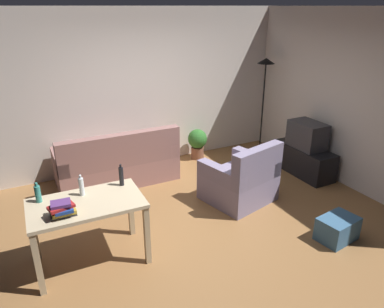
% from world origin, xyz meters
% --- Properties ---
extents(ground_plane, '(5.20, 4.40, 0.02)m').
position_xyz_m(ground_plane, '(0.00, 0.00, -0.01)').
color(ground_plane, olive).
extents(wall_rear, '(5.20, 0.10, 2.70)m').
position_xyz_m(wall_rear, '(0.00, 2.20, 1.35)').
color(wall_rear, silver).
rests_on(wall_rear, ground_plane).
extents(wall_right, '(0.10, 4.40, 2.70)m').
position_xyz_m(wall_right, '(2.60, 0.00, 1.35)').
color(wall_right, beige).
rests_on(wall_right, ground_plane).
extents(couch, '(1.90, 0.84, 0.92)m').
position_xyz_m(couch, '(-0.70, 1.59, 0.31)').
color(couch, '#996B66').
rests_on(couch, ground_plane).
extents(tv_stand, '(0.44, 1.10, 0.48)m').
position_xyz_m(tv_stand, '(2.25, 0.48, 0.24)').
color(tv_stand, black).
rests_on(tv_stand, ground_plane).
extents(tv, '(0.41, 0.60, 0.44)m').
position_xyz_m(tv, '(2.25, 0.48, 0.70)').
color(tv, '#2D2D33').
rests_on(tv, tv_stand).
extents(torchiere_lamp, '(0.32, 0.32, 1.81)m').
position_xyz_m(torchiere_lamp, '(2.25, 1.72, 1.41)').
color(torchiere_lamp, black).
rests_on(torchiere_lamp, ground_plane).
extents(desk, '(1.21, 0.72, 0.76)m').
position_xyz_m(desk, '(-1.53, -0.21, 0.65)').
color(desk, '#C6B28E').
rests_on(desk, ground_plane).
extents(potted_plant, '(0.36, 0.36, 0.57)m').
position_xyz_m(potted_plant, '(0.92, 1.90, 0.33)').
color(potted_plant, brown).
rests_on(potted_plant, ground_plane).
extents(armchair, '(1.07, 1.03, 0.92)m').
position_xyz_m(armchair, '(0.75, 0.18, 0.32)').
color(armchair, gray).
rests_on(armchair, ground_plane).
extents(storage_box, '(0.52, 0.40, 0.30)m').
position_xyz_m(storage_box, '(1.27, -1.17, 0.15)').
color(storage_box, '#386084').
rests_on(storage_box, ground_plane).
extents(bottle_tall, '(0.06, 0.06, 0.23)m').
position_xyz_m(bottle_tall, '(-1.97, 0.02, 0.86)').
color(bottle_tall, teal).
rests_on(bottle_tall, desk).
extents(bottle_clear, '(0.05, 0.05, 0.25)m').
position_xyz_m(bottle_clear, '(-1.53, -0.04, 0.87)').
color(bottle_clear, silver).
rests_on(bottle_clear, desk).
extents(bottle_dark, '(0.05, 0.05, 0.27)m').
position_xyz_m(bottle_dark, '(-1.07, 0.00, 0.88)').
color(bottle_dark, black).
rests_on(bottle_dark, desk).
extents(book_stack, '(0.27, 0.19, 0.16)m').
position_xyz_m(book_stack, '(-1.79, -0.39, 0.84)').
color(book_stack, '#333338').
rests_on(book_stack, desk).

